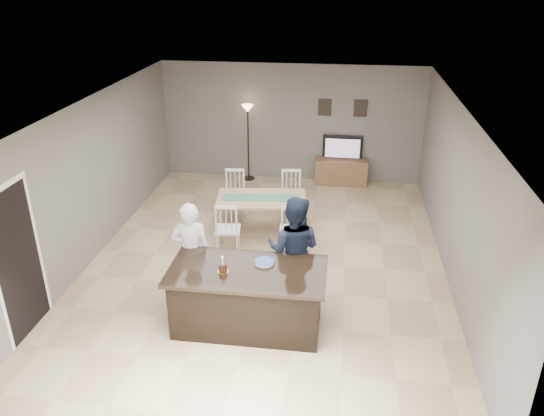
# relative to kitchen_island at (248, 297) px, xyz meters

# --- Properties ---
(floor) EXTENTS (8.00, 8.00, 0.00)m
(floor) POSITION_rel_kitchen_island_xyz_m (0.00, 1.80, -0.45)
(floor) COLOR tan
(floor) RESTS_ON ground
(room_shell) EXTENTS (8.00, 8.00, 8.00)m
(room_shell) POSITION_rel_kitchen_island_xyz_m (0.00, 1.80, 1.22)
(room_shell) COLOR slate
(room_shell) RESTS_ON floor
(kitchen_island) EXTENTS (2.15, 1.10, 0.90)m
(kitchen_island) POSITION_rel_kitchen_island_xyz_m (0.00, 0.00, 0.00)
(kitchen_island) COLOR black
(kitchen_island) RESTS_ON floor
(tv_console) EXTENTS (1.20, 0.40, 0.60)m
(tv_console) POSITION_rel_kitchen_island_xyz_m (1.20, 5.57, -0.15)
(tv_console) COLOR brown
(tv_console) RESTS_ON floor
(television) EXTENTS (0.91, 0.12, 0.53)m
(television) POSITION_rel_kitchen_island_xyz_m (1.20, 5.64, 0.41)
(television) COLOR black
(television) RESTS_ON tv_console
(tv_screen_glow) EXTENTS (0.78, 0.00, 0.78)m
(tv_screen_glow) POSITION_rel_kitchen_island_xyz_m (1.20, 5.56, 0.42)
(tv_screen_glow) COLOR #CA5216
(tv_screen_glow) RESTS_ON tv_console
(picture_frames) EXTENTS (1.10, 0.02, 0.38)m
(picture_frames) POSITION_rel_kitchen_island_xyz_m (1.15, 5.78, 1.30)
(picture_frames) COLOR black
(picture_frames) RESTS_ON room_shell
(doorway) EXTENTS (0.00, 2.10, 2.65)m
(doorway) POSITION_rel_kitchen_island_xyz_m (-2.99, -0.50, 0.80)
(doorway) COLOR black
(doorway) RESTS_ON floor
(woman) EXTENTS (0.65, 0.50, 1.59)m
(woman) POSITION_rel_kitchen_island_xyz_m (-0.95, 0.55, 0.34)
(woman) COLOR silver
(woman) RESTS_ON floor
(man) EXTENTS (0.90, 0.75, 1.69)m
(man) POSITION_rel_kitchen_island_xyz_m (0.56, 0.74, 0.39)
(man) COLOR #171F32
(man) RESTS_ON floor
(birthday_cake) EXTENTS (0.15, 0.15, 0.23)m
(birthday_cake) POSITION_rel_kitchen_island_xyz_m (-0.32, -0.09, 0.50)
(birthday_cake) COLOR gold
(birthday_cake) RESTS_ON kitchen_island
(plate_stack) EXTENTS (0.27, 0.27, 0.04)m
(plate_stack) POSITION_rel_kitchen_island_xyz_m (0.21, 0.20, 0.47)
(plate_stack) COLOR white
(plate_stack) RESTS_ON kitchen_island
(dining_table) EXTENTS (1.75, 2.00, 0.99)m
(dining_table) POSITION_rel_kitchen_island_xyz_m (-0.24, 2.76, 0.18)
(dining_table) COLOR #9F7F56
(dining_table) RESTS_ON floor
(floor_lamp) EXTENTS (0.27, 0.27, 1.80)m
(floor_lamp) POSITION_rel_kitchen_island_xyz_m (-0.99, 5.59, 0.94)
(floor_lamp) COLOR black
(floor_lamp) RESTS_ON floor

